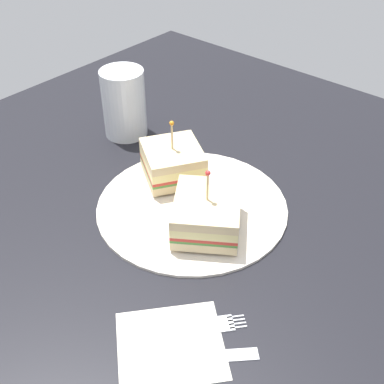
% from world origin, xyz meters
% --- Properties ---
extents(ground_plane, '(1.02, 1.02, 0.02)m').
position_xyz_m(ground_plane, '(0.00, 0.00, -0.01)').
color(ground_plane, black).
extents(plate, '(0.28, 0.28, 0.01)m').
position_xyz_m(plate, '(0.00, 0.00, 0.00)').
color(plate, silver).
rests_on(plate, ground_plane).
extents(sandwich_half_front, '(0.13, 0.13, 0.09)m').
position_xyz_m(sandwich_half_front, '(0.05, -0.03, 0.03)').
color(sandwich_half_front, beige).
rests_on(sandwich_half_front, plate).
extents(sandwich_half_back, '(0.12, 0.12, 0.10)m').
position_xyz_m(sandwich_half_back, '(-0.07, 0.03, 0.03)').
color(sandwich_half_back, beige).
rests_on(sandwich_half_back, plate).
extents(drink_glass, '(0.07, 0.07, 0.12)m').
position_xyz_m(drink_glass, '(-0.22, 0.08, 0.06)').
color(drink_glass, beige).
rests_on(drink_glass, ground_plane).
extents(napkin, '(0.15, 0.15, 0.00)m').
position_xyz_m(napkin, '(0.14, -0.19, 0.00)').
color(napkin, beige).
rests_on(napkin, ground_plane).
extents(fork, '(0.09, 0.10, 0.00)m').
position_xyz_m(fork, '(0.15, -0.15, 0.00)').
color(fork, silver).
rests_on(fork, ground_plane).
extents(knife, '(0.10, 0.10, 0.00)m').
position_xyz_m(knife, '(0.17, -0.18, 0.00)').
color(knife, silver).
rests_on(knife, ground_plane).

